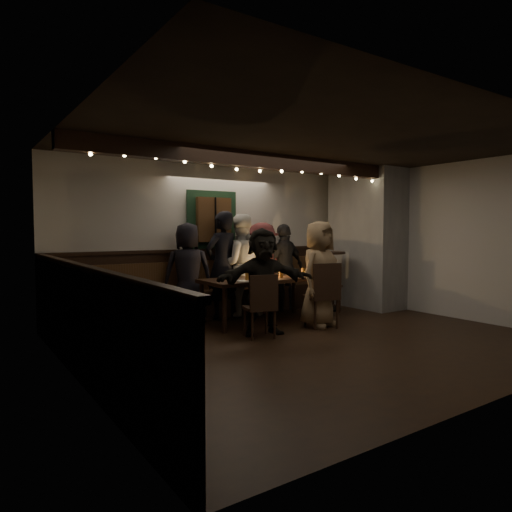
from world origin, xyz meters
TOP-DOWN VIEW (x-y plane):
  - room at (1.07, 1.42)m, footprint 6.02×5.01m
  - dining_table at (0.15, 1.40)m, footprint 1.99×0.85m
  - chair_near_left at (-0.52, 0.48)m, footprint 0.48×0.48m
  - chair_near_right at (0.64, 0.50)m, footprint 0.56×0.56m
  - chair_end at (1.41, 1.35)m, footprint 0.61×0.61m
  - high_top at (1.78, 1.67)m, footprint 0.68×0.68m
  - person_a at (-0.84, 2.09)m, footprint 0.91×0.76m
  - person_b at (-0.23, 2.04)m, footprint 0.71×0.53m
  - person_c at (0.13, 2.06)m, footprint 1.00×0.87m
  - person_d at (0.62, 2.08)m, footprint 1.18×0.93m
  - person_e at (1.09, 2.05)m, footprint 0.98×0.55m
  - person_f at (-0.34, 0.69)m, footprint 1.47×0.83m
  - person_g at (0.66, 0.64)m, footprint 0.90×0.72m

SIDE VIEW (x-z plane):
  - chair_near_left at x=-0.52m, z-range 0.06..0.93m
  - chair_near_right at x=0.64m, z-range 0.06..1.05m
  - chair_end at x=1.41m, z-range 0.06..1.09m
  - dining_table at x=0.15m, z-range 0.22..1.08m
  - high_top at x=1.78m, z-range 0.14..1.22m
  - person_f at x=-0.34m, z-range 0.00..1.51m
  - person_e at x=1.09m, z-range 0.00..1.58m
  - person_a at x=-0.84m, z-range 0.00..1.59m
  - person_d at x=0.62m, z-range 0.00..1.61m
  - person_g at x=0.66m, z-range 0.00..1.61m
  - person_c at x=0.13m, z-range 0.00..1.74m
  - person_b at x=-0.23m, z-range 0.00..1.79m
  - room at x=1.07m, z-range -0.24..2.38m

